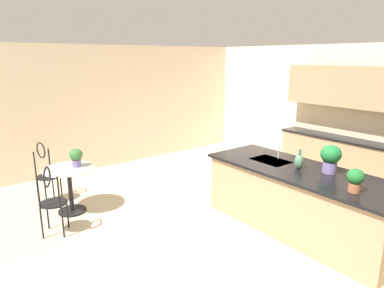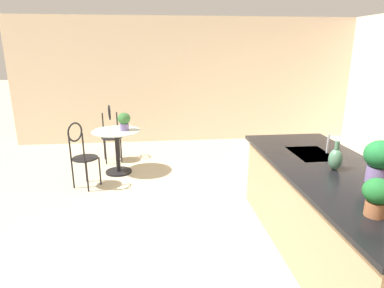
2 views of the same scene
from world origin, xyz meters
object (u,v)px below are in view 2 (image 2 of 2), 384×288
object	(u,v)px
potted_plant_counter_near	(380,159)
vase_on_counter	(335,159)
potted_plant_counter_far	(377,195)
bistro_table	(117,148)
chair_near_window	(111,131)
potted_plant_on_table	(124,120)
chair_by_island	(82,152)

from	to	relation	value
potted_plant_counter_near	vase_on_counter	bearing A→B (deg)	-150.67
potted_plant_counter_far	vase_on_counter	distance (m)	0.92
bistro_table	vase_on_counter	xyz separation A→B (m)	(2.55, 2.38, 0.58)
bistro_table	potted_plant_counter_near	bearing A→B (deg)	41.56
chair_near_window	vase_on_counter	xyz separation A→B (m)	(3.23, 2.55, 0.46)
bistro_table	potted_plant_counter_far	distance (m)	4.13
bistro_table	potted_plant_on_table	size ratio (longest dim) A/B	2.72
bistro_table	potted_plant_on_table	bearing A→B (deg)	94.55
chair_by_island	potted_plant_on_table	xyz separation A→B (m)	(-0.61, 0.59, 0.34)
vase_on_counter	chair_near_window	bearing A→B (deg)	-141.71
bistro_table	potted_plant_counter_far	xyz separation A→B (m)	(3.45, 2.18, 0.63)
bistro_table	potted_plant_on_table	world-z (taller)	potted_plant_on_table
bistro_table	potted_plant_counter_far	size ratio (longest dim) A/B	2.86
chair_near_window	potted_plant_on_table	size ratio (longest dim) A/B	3.55
chair_near_window	potted_plant_counter_near	bearing A→B (deg)	37.50
chair_by_island	potted_plant_on_table	distance (m)	0.91
chair_by_island	potted_plant_counter_near	world-z (taller)	potted_plant_counter_near
potted_plant_on_table	chair_by_island	bearing A→B (deg)	-44.00
chair_near_window	potted_plant_counter_near	world-z (taller)	potted_plant_counter_near
chair_by_island	potted_plant_on_table	size ratio (longest dim) A/B	3.55
potted_plant_counter_near	chair_by_island	bearing A→B (deg)	-127.37
bistro_table	chair_near_window	size ratio (longest dim) A/B	0.77
potted_plant_on_table	potted_plant_counter_near	world-z (taller)	potted_plant_counter_near
chair_near_window	chair_by_island	distance (m)	1.30
chair_by_island	potted_plant_counter_far	world-z (taller)	potted_plant_counter_far
chair_by_island	vase_on_counter	distance (m)	3.47
potted_plant_counter_near	vase_on_counter	world-z (taller)	potted_plant_counter_near
chair_by_island	potted_plant_counter_far	size ratio (longest dim) A/B	3.73
chair_near_window	vase_on_counter	world-z (taller)	vase_on_counter
chair_near_window	potted_plant_counter_near	xyz separation A→B (m)	(3.58, 2.75, 0.57)
bistro_table	potted_plant_counter_near	size ratio (longest dim) A/B	2.08
potted_plant_on_table	potted_plant_counter_near	bearing A→B (deg)	39.87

